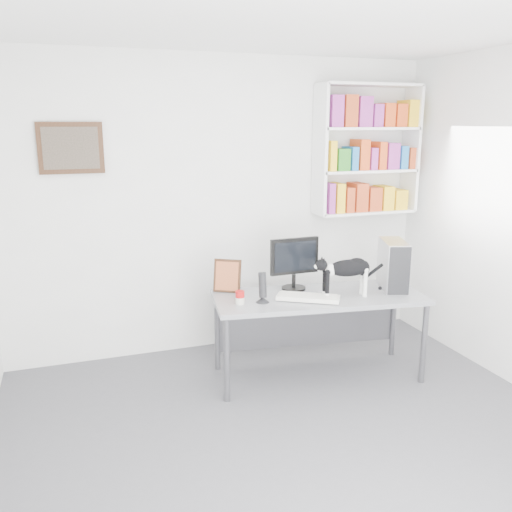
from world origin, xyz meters
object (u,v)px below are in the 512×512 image
monitor (294,263)px  bookshelf (367,150)px  desk (318,336)px  speaker (263,287)px  leaning_print (227,275)px  cat (347,278)px  soup_can (240,298)px  keyboard (308,297)px  pc_tower (393,265)px

monitor → bookshelf: bearing=29.1°
desk → speaker: (-0.50, -0.02, 0.49)m
leaning_print → bookshelf: bearing=48.1°
cat → leaning_print: bearing=158.6°
desk → soup_can: size_ratio=16.47×
keyboard → leaning_print: bearing=173.7°
speaker → leaning_print: 0.40m
bookshelf → speaker: bearing=-149.0°
pc_tower → cat: (-0.49, -0.09, -0.04)m
desk → keyboard: bearing=-140.7°
bookshelf → cat: (-0.67, -0.91, -0.97)m
desk → cat: 0.57m
leaning_print → desk: bearing=5.3°
soup_can → speaker: bearing=-6.4°
monitor → soup_can: bearing=-159.6°
bookshelf → desk: bookshelf is taller
desk → soup_can: (-0.69, -0.00, 0.41)m
desk → keyboard: keyboard is taller
desk → bookshelf: bearing=51.0°
pc_tower → bookshelf: bearing=96.9°
pc_tower → speaker: pc_tower is taller
desk → monitor: (-0.14, 0.22, 0.59)m
keyboard → leaning_print: (-0.55, 0.42, 0.12)m
desk → leaning_print: (-0.69, 0.34, 0.50)m
bookshelf → speaker: bookshelf is taller
desk → leaning_print: size_ratio=6.04×
desk → pc_tower: 0.88m
monitor → cat: bearing=-47.2°
bookshelf → desk: bearing=-137.1°
speaker → soup_can: 0.20m
keyboard → soup_can: size_ratio=4.75×
pc_tower → leaning_print: pc_tower is taller
bookshelf → keyboard: (-1.00, -0.88, -1.11)m
monitor → leaning_print: 0.57m
monitor → cat: size_ratio=0.86×
bookshelf → soup_can: (-1.54, -0.80, -1.08)m
leaning_print → soup_can: leaning_print is taller
leaning_print → soup_can: size_ratio=2.73×
keyboard → pc_tower: pc_tower is taller
bookshelf → soup_can: size_ratio=11.82×
pc_tower → speaker: (-1.18, 0.01, -0.08)m
monitor → leaning_print: bearing=166.3°
bookshelf → leaning_print: (-1.55, -0.46, -0.99)m
bookshelf → monitor: (-0.99, -0.58, -0.90)m
speaker → cat: size_ratio=0.48×
cat → bookshelf: bearing=59.7°
keyboard → soup_can: bearing=-157.3°
speaker → leaning_print: (-0.18, 0.36, 0.02)m
pc_tower → soup_can: 1.37m
bookshelf → keyboard: size_ratio=2.49×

